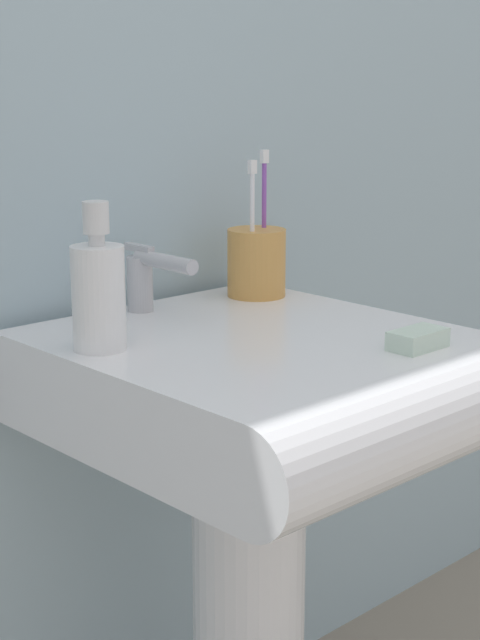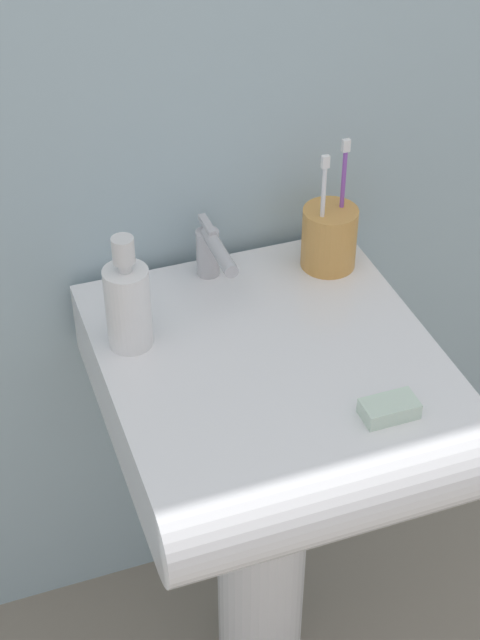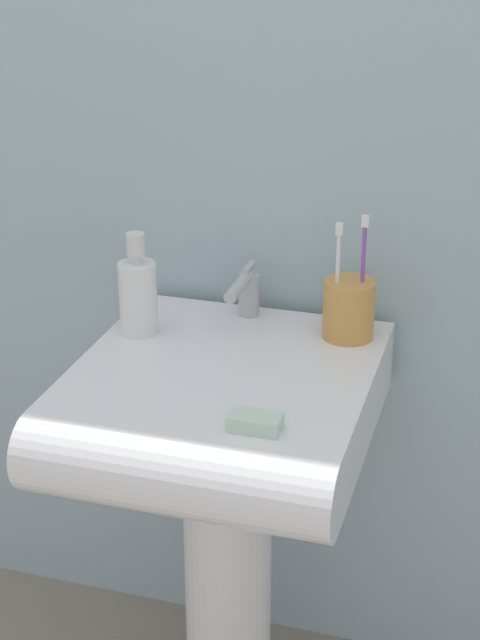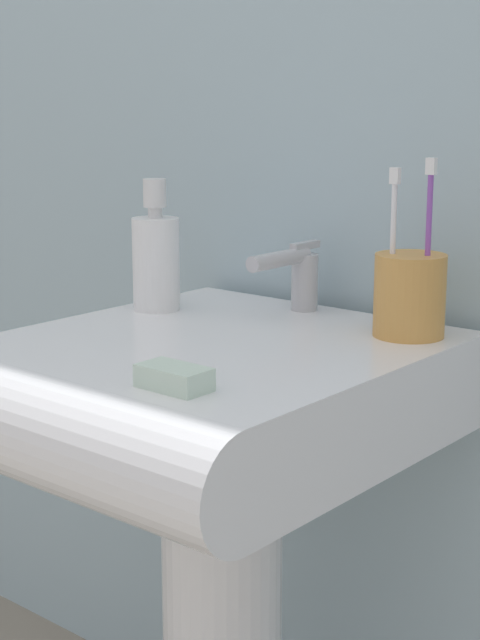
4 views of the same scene
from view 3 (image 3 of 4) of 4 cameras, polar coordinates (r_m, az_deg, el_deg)
name	(u,v)px [view 3 (image 3 of 4)]	position (r m, az deg, el deg)	size (l,w,h in m)	color
wall_back	(276,61)	(1.74, 2.09, 14.81)	(5.00, 0.05, 2.40)	#9EB7C1
sink_pedestal	(228,580)	(1.85, -0.71, -14.88)	(0.16, 0.16, 0.63)	white
sink_basin	(218,411)	(1.60, -1.31, -5.30)	(0.48, 0.55, 0.12)	white
faucet	(246,291)	(1.76, 0.34, 1.71)	(0.04, 0.14, 0.10)	#B7B7BC
toothbrush_cup	(349,308)	(1.69, 6.35, 0.68)	(0.09, 0.09, 0.22)	#D19347
soap_bottle	(138,294)	(1.70, -5.96, 1.49)	(0.07, 0.07, 0.18)	white
bar_soap	(255,422)	(1.42, 0.89, -5.98)	(0.08, 0.04, 0.02)	silver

